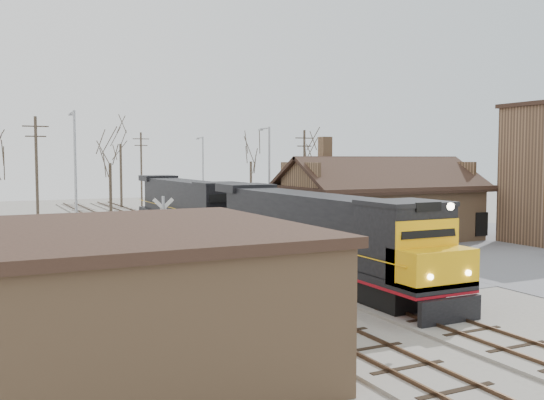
% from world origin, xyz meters
% --- Properties ---
extents(ground, '(140.00, 140.00, 0.00)m').
position_xyz_m(ground, '(0.00, 0.00, 0.00)').
color(ground, gray).
rests_on(ground, ground).
extents(road, '(60.00, 9.00, 0.03)m').
position_xyz_m(road, '(0.00, 0.00, 0.01)').
color(road, slate).
rests_on(road, ground).
extents(parking_lot, '(22.00, 26.00, 0.03)m').
position_xyz_m(parking_lot, '(18.00, 4.00, 0.02)').
color(parking_lot, slate).
rests_on(parking_lot, ground).
extents(track_main, '(3.40, 90.00, 0.24)m').
position_xyz_m(track_main, '(0.00, 15.00, 0.07)').
color(track_main, gray).
rests_on(track_main, ground).
extents(track_siding, '(3.40, 90.00, 0.24)m').
position_xyz_m(track_siding, '(-4.50, 15.00, 0.07)').
color(track_siding, gray).
rests_on(track_siding, ground).
extents(depot, '(15.20, 9.31, 7.90)m').
position_xyz_m(depot, '(11.99, 12.00, 2.41)').
color(depot, '#98724F').
rests_on(depot, ground).
extents(commercial_building, '(12.40, 10.40, 4.30)m').
position_xyz_m(commercial_building, '(-13.00, -8.00, 2.16)').
color(commercial_building, '#98724F').
rests_on(commercial_building, ground).
extents(locomotive_lead, '(3.10, 20.75, 4.61)m').
position_xyz_m(locomotive_lead, '(0.00, 0.86, 2.42)').
color(locomotive_lead, black).
rests_on(locomotive_lead, ground).
extents(locomotive_trailing, '(3.10, 20.75, 4.36)m').
position_xyz_m(locomotive_trailing, '(0.00, 21.89, 2.42)').
color(locomotive_trailing, black).
rests_on(locomotive_trailing, ground).
extents(crossbuck_near, '(1.07, 0.28, 3.75)m').
position_xyz_m(crossbuck_near, '(2.16, -5.73, 1.78)').
color(crossbuck_near, '#A5A8AD').
rests_on(crossbuck_near, ground).
extents(crossbuck_far, '(1.22, 0.32, 4.30)m').
position_xyz_m(crossbuck_far, '(-6.97, 5.12, 2.00)').
color(crossbuck_far, '#A5A8AD').
rests_on(crossbuck_far, ground).
extents(streetlight_a, '(0.25, 2.04, 9.54)m').
position_xyz_m(streetlight_a, '(-9.69, 17.15, 5.31)').
color(streetlight_a, '#A5A8AD').
rests_on(streetlight_a, ground).
extents(streetlight_b, '(0.25, 2.04, 8.89)m').
position_xyz_m(streetlight_b, '(6.25, 19.73, 4.98)').
color(streetlight_b, '#A5A8AD').
rests_on(streetlight_b, ground).
extents(streetlight_c, '(0.25, 2.04, 8.62)m').
position_xyz_m(streetlight_c, '(6.55, 36.98, 4.84)').
color(streetlight_c, '#A5A8AD').
rests_on(streetlight_c, ground).
extents(utility_pole_a, '(2.00, 0.24, 9.64)m').
position_xyz_m(utility_pole_a, '(-11.39, 26.12, 5.04)').
color(utility_pole_a, '#382D23').
rests_on(utility_pole_a, ground).
extents(utility_pole_b, '(2.00, 0.24, 9.42)m').
position_xyz_m(utility_pole_b, '(2.48, 47.79, 4.93)').
color(utility_pole_b, '#382D23').
rests_on(utility_pole_b, ground).
extents(utility_pole_c, '(2.00, 0.24, 9.08)m').
position_xyz_m(utility_pole_c, '(13.78, 27.08, 4.76)').
color(utility_pole_c, '#382D23').
rests_on(utility_pole_c, ground).
extents(tree_b, '(3.85, 3.85, 9.43)m').
position_xyz_m(tree_b, '(-3.27, 37.73, 6.71)').
color(tree_b, '#382D23').
rests_on(tree_b, ground).
extents(tree_c, '(5.38, 5.38, 13.17)m').
position_xyz_m(tree_c, '(0.57, 50.51, 9.39)').
color(tree_c, '#382D23').
rests_on(tree_c, ground).
extents(tree_d, '(3.91, 3.91, 9.58)m').
position_xyz_m(tree_d, '(14.55, 41.89, 6.82)').
color(tree_d, '#382D23').
rests_on(tree_d, ground).
extents(tree_e, '(4.14, 4.14, 10.14)m').
position_xyz_m(tree_e, '(20.57, 37.57, 7.21)').
color(tree_e, '#382D23').
rests_on(tree_e, ground).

